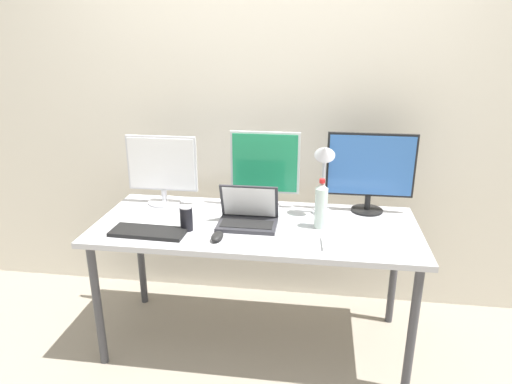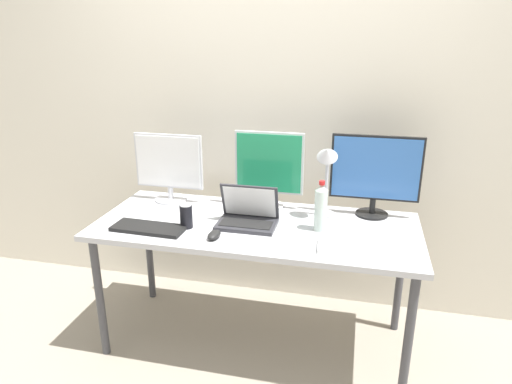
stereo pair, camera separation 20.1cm
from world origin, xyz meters
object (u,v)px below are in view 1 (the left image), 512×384
at_px(monitor_left, 162,168).
at_px(monitor_center, 265,167).
at_px(work_desk, 256,235).
at_px(desk_lamp, 324,166).
at_px(mouse_by_keyboard, 217,236).
at_px(laptop_silver, 248,216).
at_px(keyboard_aux, 148,232).
at_px(water_bottle, 321,205).
at_px(monitor_right, 370,169).
at_px(keyboard_main, 365,244).
at_px(soda_can_near_keyboard, 186,219).

height_order(monitor_left, monitor_center, monitor_center).
bearing_deg(work_desk, desk_lamp, 24.89).
xyz_separation_m(monitor_left, mouse_by_keyboard, (0.43, -0.46, -0.20)).
xyz_separation_m(laptop_silver, keyboard_aux, (-0.48, -0.19, -0.04)).
bearing_deg(water_bottle, monitor_right, 45.35).
bearing_deg(water_bottle, laptop_silver, -177.42).
distance_m(monitor_center, desk_lamp, 0.35).
xyz_separation_m(laptop_silver, desk_lamp, (0.39, 0.18, 0.24)).
xyz_separation_m(mouse_by_keyboard, water_bottle, (0.50, 0.22, 0.10)).
bearing_deg(monitor_center, keyboard_main, -40.47).
bearing_deg(monitor_center, keyboard_aux, -138.92).
height_order(work_desk, monitor_right, monitor_right).
relative_size(laptop_silver, keyboard_aux, 0.82).
bearing_deg(work_desk, monitor_left, 158.00).
height_order(monitor_left, mouse_by_keyboard, monitor_left).
relative_size(keyboard_main, soda_can_near_keyboard, 3.22).
bearing_deg(mouse_by_keyboard, soda_can_near_keyboard, 157.30).
bearing_deg(keyboard_main, laptop_silver, 160.06).
xyz_separation_m(work_desk, desk_lamp, (0.35, 0.16, 0.35)).
bearing_deg(monitor_center, soda_can_near_keyboard, -132.19).
bearing_deg(mouse_by_keyboard, keyboard_main, 7.04).
relative_size(monitor_right, laptop_silver, 1.56).
distance_m(work_desk, keyboard_aux, 0.57).
distance_m(laptop_silver, mouse_by_keyboard, 0.24).
height_order(laptop_silver, keyboard_aux, laptop_silver).
xyz_separation_m(monitor_left, water_bottle, (0.93, -0.24, -0.09)).
distance_m(monitor_center, monitor_right, 0.59).
bearing_deg(laptop_silver, keyboard_aux, -158.89).
distance_m(monitor_center, laptop_silver, 0.34).
bearing_deg(monitor_left, water_bottle, -14.31).
height_order(monitor_left, soda_can_near_keyboard, monitor_left).
xyz_separation_m(laptop_silver, soda_can_near_keyboard, (-0.30, -0.11, 0.01)).
height_order(mouse_by_keyboard, soda_can_near_keyboard, soda_can_near_keyboard).
xyz_separation_m(monitor_right, laptop_silver, (-0.64, -0.28, -0.20)).
height_order(monitor_left, water_bottle, monitor_left).
height_order(work_desk, keyboard_main, keyboard_main).
xyz_separation_m(monitor_left, laptop_silver, (0.55, -0.25, -0.16)).
relative_size(monitor_left, mouse_by_keyboard, 4.00).
xyz_separation_m(monitor_right, desk_lamp, (-0.26, -0.11, 0.04)).
xyz_separation_m(keyboard_aux, desk_lamp, (0.87, 0.36, 0.28)).
relative_size(work_desk, laptop_silver, 5.53).
height_order(monitor_center, desk_lamp, monitor_center).
distance_m(soda_can_near_keyboard, desk_lamp, 0.78).
xyz_separation_m(work_desk, monitor_center, (0.01, 0.27, 0.30)).
relative_size(mouse_by_keyboard, desk_lamp, 0.24).
bearing_deg(keyboard_main, monitor_center, 136.23).
distance_m(monitor_left, keyboard_aux, 0.49).
bearing_deg(laptop_silver, work_desk, 21.77).
bearing_deg(soda_can_near_keyboard, monitor_center, 47.81).
bearing_deg(laptop_silver, mouse_by_keyboard, -120.39).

